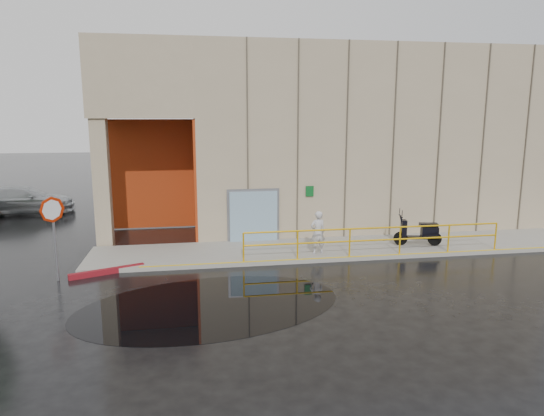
{
  "coord_description": "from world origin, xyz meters",
  "views": [
    {
      "loc": [
        -2.16,
        -12.88,
        5.08
      ],
      "look_at": [
        0.47,
        3.0,
        2.02
      ],
      "focal_mm": 32.0,
      "sensor_mm": 36.0,
      "label": 1
    }
  ],
  "objects_px": {
    "scooter": "(419,225)",
    "red_curb": "(107,271)",
    "stop_sign": "(53,220)",
    "person": "(318,232)",
    "car_c": "(24,200)"
  },
  "relations": [
    {
      "from": "scooter",
      "to": "red_curb",
      "type": "relative_size",
      "value": 0.78
    },
    {
      "from": "person",
      "to": "red_curb",
      "type": "relative_size",
      "value": 0.66
    },
    {
      "from": "scooter",
      "to": "stop_sign",
      "type": "relative_size",
      "value": 0.7
    },
    {
      "from": "scooter",
      "to": "stop_sign",
      "type": "height_order",
      "value": "stop_sign"
    },
    {
      "from": "person",
      "to": "car_c",
      "type": "bearing_deg",
      "value": -48.17
    },
    {
      "from": "red_curb",
      "to": "car_c",
      "type": "bearing_deg",
      "value": 118.24
    },
    {
      "from": "red_curb",
      "to": "stop_sign",
      "type": "bearing_deg",
      "value": -162.48
    },
    {
      "from": "person",
      "to": "scooter",
      "type": "xyz_separation_m",
      "value": [
        4.14,
        0.45,
        0.03
      ]
    },
    {
      "from": "red_curb",
      "to": "person",
      "type": "bearing_deg",
      "value": 5.88
    },
    {
      "from": "person",
      "to": "scooter",
      "type": "distance_m",
      "value": 4.16
    },
    {
      "from": "person",
      "to": "red_curb",
      "type": "height_order",
      "value": "person"
    },
    {
      "from": "scooter",
      "to": "red_curb",
      "type": "height_order",
      "value": "scooter"
    },
    {
      "from": "stop_sign",
      "to": "car_c",
      "type": "bearing_deg",
      "value": 88.19
    },
    {
      "from": "car_c",
      "to": "stop_sign",
      "type": "bearing_deg",
      "value": -164.01
    },
    {
      "from": "person",
      "to": "car_c",
      "type": "xyz_separation_m",
      "value": [
        -13.27,
        10.43,
        -0.21
      ]
    }
  ]
}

